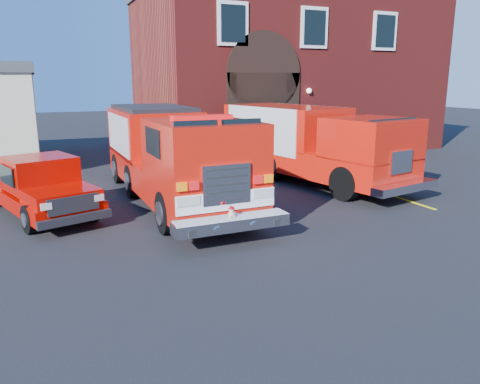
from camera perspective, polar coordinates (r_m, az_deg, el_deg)
name	(u,v)px	position (r m, az deg, el deg)	size (l,w,h in m)	color
ground	(221,233)	(11.60, -2.33, -4.98)	(100.00, 100.00, 0.00)	black
parking_stripe_near	(400,198)	(15.77, 18.93, -0.72)	(0.12, 3.00, 0.01)	yellow
parking_stripe_mid	(344,180)	(18.05, 12.62, 1.41)	(0.12, 3.00, 0.01)	yellow
parking_stripe_far	(304,167)	(20.50, 7.76, 3.04)	(0.12, 3.00, 0.01)	yellow
fire_station	(281,70)	(27.49, 5.00, 14.62)	(15.20, 10.20, 8.45)	maroon
fire_engine	(172,154)	(14.51, -8.30, 4.60)	(2.76, 9.25, 2.84)	black
pickup_truck	(39,187)	(14.20, -23.32, 0.62)	(3.27, 5.36, 1.65)	black
secondary_truck	(309,142)	(17.48, 8.44, 6.10)	(4.19, 8.68, 2.70)	black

